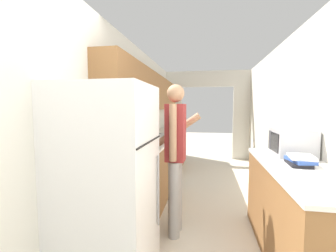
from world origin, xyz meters
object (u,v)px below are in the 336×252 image
Objects in this scene: microwave at (292,142)px; book_stack at (300,160)px; refrigerator at (108,183)px; range_oven at (162,157)px; person at (175,155)px.

microwave is 0.47m from book_stack.
refrigerator is at bearing -151.55° from microwave.
person reaches higher than range_oven.
range_oven is at bearing 138.16° from microwave.
person is 1.32m from microwave.
range_oven is 2.39× the size of microwave.
range_oven is at bearing 19.35° from person.
refrigerator reaches higher than microwave.
person is at bearing -73.74° from range_oven.
refrigerator reaches higher than book_stack.
microwave is (1.84, -1.64, 0.61)m from range_oven.
refrigerator reaches higher than range_oven.
person is 3.86× the size of microwave.
refrigerator is at bearing 150.39° from person.
range_oven is 1.99m from person.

